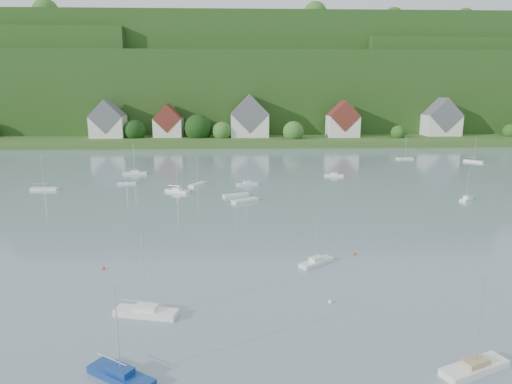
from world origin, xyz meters
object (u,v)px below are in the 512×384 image
near_sailboat_2 (475,367)px  near_sailboat_3 (316,261)px  near_sailboat_1 (121,375)px  near_sailboat_0 (146,311)px

near_sailboat_2 → near_sailboat_3: near_sailboat_2 is taller
near_sailboat_1 → near_sailboat_3: 31.44m
near_sailboat_1 → near_sailboat_2: size_ratio=0.97×
near_sailboat_0 → near_sailboat_3: bearing=46.2°
near_sailboat_0 → near_sailboat_2: near_sailboat_0 is taller
near_sailboat_0 → near_sailboat_2: (29.33, -10.82, -0.01)m
near_sailboat_2 → near_sailboat_3: (-9.16, 24.27, -0.04)m
near_sailboat_1 → near_sailboat_2: (29.29, -0.12, 0.01)m
near_sailboat_0 → near_sailboat_1: bearing=-77.3°
near_sailboat_0 → near_sailboat_2: size_ratio=1.04×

